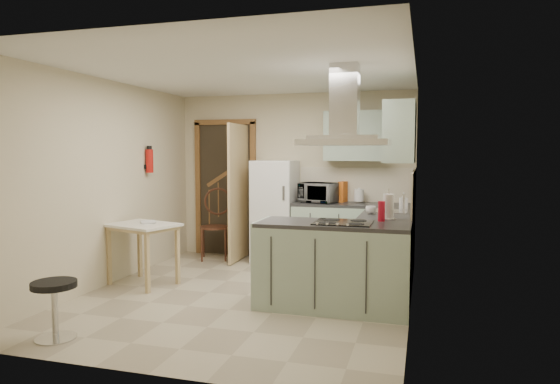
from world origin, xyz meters
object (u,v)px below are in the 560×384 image
(bentwood_chair, at_px, (214,227))
(microwave, at_px, (318,193))
(peninsula, at_px, (333,266))
(drop_leaf_table, at_px, (143,254))
(stool, at_px, (55,310))
(extractor_hood, at_px, (344,142))
(fridge, at_px, (275,211))

(bentwood_chair, xyz_separation_m, microwave, (1.59, 0.10, 0.55))
(peninsula, xyz_separation_m, bentwood_chair, (-2.16, 1.87, 0.04))
(drop_leaf_table, relative_size, microwave, 1.56)
(drop_leaf_table, xyz_separation_m, bentwood_chair, (0.25, 1.59, 0.11))
(drop_leaf_table, bearing_deg, bentwood_chair, 98.38)
(stool, relative_size, microwave, 1.00)
(extractor_hood, distance_m, drop_leaf_table, 2.86)
(stool, distance_m, microwave, 3.92)
(fridge, relative_size, extractor_hood, 1.67)
(extractor_hood, xyz_separation_m, microwave, (-0.67, 1.97, -0.68))
(extractor_hood, relative_size, microwave, 1.75)
(peninsula, distance_m, microwave, 2.14)
(fridge, xyz_separation_m, bentwood_chair, (-0.93, -0.11, -0.26))
(drop_leaf_table, bearing_deg, microwave, 59.88)
(microwave, bearing_deg, fridge, -166.30)
(fridge, relative_size, microwave, 2.91)
(peninsula, bearing_deg, microwave, 106.14)
(drop_leaf_table, distance_m, microwave, 2.58)
(fridge, bearing_deg, stool, -105.15)
(peninsula, distance_m, drop_leaf_table, 2.42)
(fridge, bearing_deg, bentwood_chair, -173.35)
(peninsula, relative_size, microwave, 3.01)
(fridge, distance_m, drop_leaf_table, 2.10)
(drop_leaf_table, bearing_deg, fridge, 72.40)
(fridge, distance_m, peninsula, 2.35)
(fridge, height_order, microwave, fridge)
(stool, bearing_deg, microwave, 65.37)
(fridge, xyz_separation_m, microwave, (0.65, -0.01, 0.29))
(bentwood_chair, bearing_deg, extractor_hood, -59.97)
(fridge, height_order, drop_leaf_table, fridge)
(fridge, relative_size, peninsula, 0.97)
(peninsula, relative_size, drop_leaf_table, 1.93)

